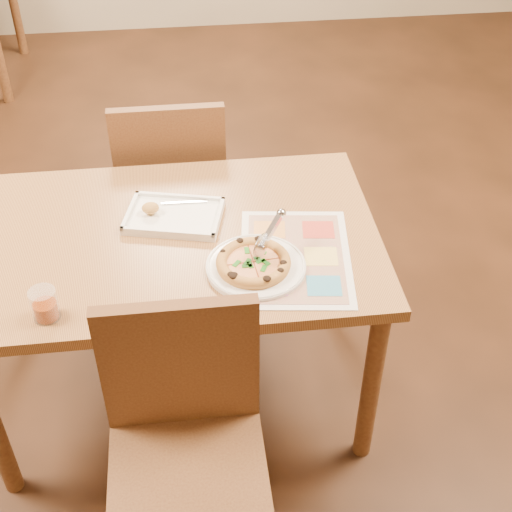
{
  "coord_description": "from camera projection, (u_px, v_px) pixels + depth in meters",
  "views": [
    {
      "loc": [
        0.05,
        -1.79,
        2.11
      ],
      "look_at": [
        0.24,
        -0.19,
        0.77
      ],
      "focal_mm": 50.0,
      "sensor_mm": 36.0,
      "label": 1
    }
  ],
  "objects": [
    {
      "name": "appetizer_tray",
      "position": [
        172.0,
        217.0,
        2.31
      ],
      "size": [
        0.34,
        0.27,
        0.06
      ],
      "rotation": [
        0.0,
        0.0,
        -0.24
      ],
      "color": "white",
      "rests_on": "dining_table"
    },
    {
      "name": "room",
      "position": [
        155.0,
        44.0,
        1.85
      ],
      "size": [
        7.0,
        7.0,
        7.0
      ],
      "color": "#361D0F",
      "rests_on": "ground"
    },
    {
      "name": "pizza_cutter",
      "position": [
        268.0,
        236.0,
        2.1
      ],
      "size": [
        0.11,
        0.14,
        0.1
      ],
      "rotation": [
        0.0,
        0.0,
        0.93
      ],
      "color": "silver",
      "rests_on": "pizza"
    },
    {
      "name": "chair_far",
      "position": [
        172.0,
        173.0,
        2.81
      ],
      "size": [
        0.42,
        0.42,
        0.47
      ],
      "rotation": [
        0.0,
        0.0,
        3.14
      ],
      "color": "brown",
      "rests_on": "ground"
    },
    {
      "name": "menu",
      "position": [
        295.0,
        257.0,
        2.16
      ],
      "size": [
        0.39,
        0.5,
        0.0
      ],
      "primitive_type": "cube",
      "rotation": [
        0.0,
        0.0,
        -0.12
      ],
      "color": "silver",
      "rests_on": "dining_table"
    },
    {
      "name": "chair_near",
      "position": [
        184.0,
        420.0,
        1.89
      ],
      "size": [
        0.42,
        0.42,
        0.47
      ],
      "color": "brown",
      "rests_on": "ground"
    },
    {
      "name": "pizza",
      "position": [
        253.0,
        263.0,
        2.1
      ],
      "size": [
        0.22,
        0.22,
        0.03
      ],
      "rotation": [
        0.0,
        0.0,
        0.09
      ],
      "color": "gold",
      "rests_on": "plate"
    },
    {
      "name": "dining_table",
      "position": [
        175.0,
        256.0,
        2.3
      ],
      "size": [
        1.3,
        0.85,
        0.72
      ],
      "color": "#A17540",
      "rests_on": "ground"
    },
    {
      "name": "plate",
      "position": [
        256.0,
        267.0,
        2.12
      ],
      "size": [
        0.35,
        0.35,
        0.02
      ],
      "primitive_type": "cylinder",
      "rotation": [
        0.0,
        0.0,
        -0.21
      ],
      "color": "white",
      "rests_on": "dining_table"
    },
    {
      "name": "glass_tumbler",
      "position": [
        45.0,
        306.0,
        1.94
      ],
      "size": [
        0.08,
        0.08,
        0.09
      ],
      "rotation": [
        0.0,
        0.0,
        0.01
      ],
      "color": "maroon",
      "rests_on": "dining_table"
    }
  ]
}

